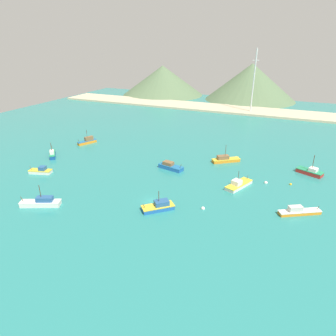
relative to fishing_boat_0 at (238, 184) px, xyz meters
name	(u,v)px	position (x,y,z in m)	size (l,w,h in m)	color
ground	(188,163)	(-20.01, 12.21, -1.08)	(260.00, 280.00, 0.50)	teal
fishing_boat_0	(238,184)	(0.00, 0.00, 0.00)	(6.81, 10.46, 5.28)	silver
fishing_boat_1	(299,211)	(16.67, -8.91, -0.05)	(10.30, 7.26, 2.32)	orange
fishing_boat_2	(52,154)	(-68.65, -2.48, 0.16)	(6.97, 7.37, 5.37)	#14478C
fishing_boat_3	(41,171)	(-61.09, -15.70, -0.02)	(7.64, 4.60, 2.41)	silver
fishing_boat_4	(170,166)	(-23.69, 4.37, 0.08)	(9.10, 4.66, 2.64)	#1E5BA8
fishing_boat_5	(159,206)	(-16.22, -20.80, 0.09)	(8.22, 7.96, 5.30)	#1E5BA8
fishing_boat_6	(41,202)	(-45.19, -31.33, 0.16)	(10.44, 6.54, 5.99)	silver
fishing_boat_7	(88,141)	(-66.08, 15.13, 0.25)	(5.14, 8.17, 5.98)	orange
fishing_boat_8	(225,159)	(-8.22, 17.91, 0.09)	(9.67, 8.10, 6.43)	orange
fishing_boat_9	(310,172)	(19.51, 18.39, 0.08)	(8.59, 6.06, 6.72)	red
buoy_0	(266,183)	(7.23, 5.82, -0.64)	(1.05, 1.05, 1.05)	silver
buoy_1	(291,184)	(14.18, 7.81, -0.69)	(0.76, 0.76, 0.76)	gold
buoy_2	(203,208)	(-5.86, -16.11, -0.65)	(1.00, 1.00, 1.00)	silver
beach_strip	(239,110)	(-20.01, 103.50, -0.23)	(247.00, 22.78, 1.20)	#C6B793
hill_west	(163,80)	(-87.64, 139.37, 10.26)	(63.19, 63.19, 22.16)	#56704C
hill_central	(251,82)	(-20.29, 143.58, 11.84)	(63.76, 63.76, 25.33)	#56704C
radio_tower	(254,81)	(-12.57, 100.13, 17.62)	(3.62, 2.89, 36.18)	silver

